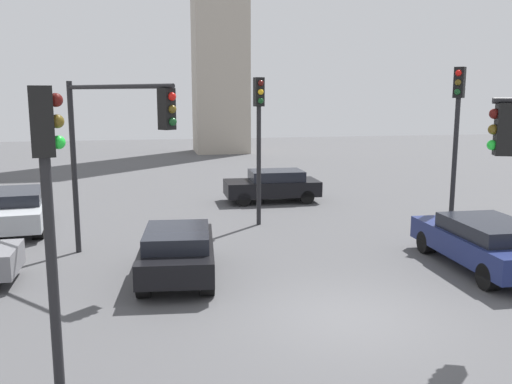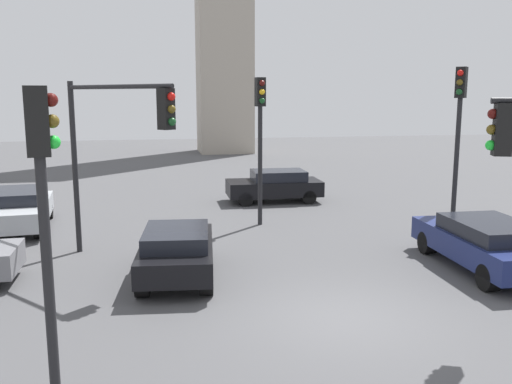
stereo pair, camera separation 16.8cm
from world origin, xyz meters
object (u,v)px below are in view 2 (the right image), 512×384
at_px(traffic_light_1, 459,120).
at_px(car_2, 19,208).
at_px(traffic_light_0, 116,131).
at_px(car_0, 275,185).
at_px(car_1, 177,250).
at_px(traffic_light_3, 43,186).
at_px(car_4, 486,243).
at_px(traffic_light_4, 260,124).

height_order(traffic_light_1, car_2, traffic_light_1).
relative_size(traffic_light_0, car_0, 1.22).
relative_size(traffic_light_0, car_1, 1.22).
bearing_deg(traffic_light_0, car_1, 4.59).
relative_size(traffic_light_1, car_1, 1.35).
xyz_separation_m(traffic_light_3, car_4, (10.34, 4.58, -2.61)).
relative_size(traffic_light_0, traffic_light_1, 0.91).
bearing_deg(car_4, traffic_light_4, 40.20).
bearing_deg(traffic_light_1, car_1, -27.94).
bearing_deg(car_4, car_1, 85.78).
distance_m(traffic_light_1, car_1, 10.37).
bearing_deg(traffic_light_1, traffic_light_4, -66.76).
height_order(traffic_light_0, car_2, traffic_light_0).
xyz_separation_m(traffic_light_0, car_0, (6.21, 8.08, -2.96)).
relative_size(traffic_light_4, car_2, 1.14).
distance_m(traffic_light_1, traffic_light_3, 14.31).
bearing_deg(traffic_light_3, traffic_light_0, 75.82).
relative_size(traffic_light_3, traffic_light_4, 0.91).
height_order(traffic_light_3, car_1, traffic_light_3).
bearing_deg(traffic_light_4, traffic_light_3, -34.23).
bearing_deg(traffic_light_0, car_4, 35.97).
distance_m(traffic_light_1, car_4, 5.07).
relative_size(car_0, car_2, 0.89).
relative_size(traffic_light_3, car_0, 1.16).
xyz_separation_m(traffic_light_0, traffic_light_3, (-0.67, -6.91, -0.34)).
xyz_separation_m(car_0, car_2, (-9.91, -3.19, -0.00)).
height_order(traffic_light_3, car_4, traffic_light_3).
bearing_deg(car_0, traffic_light_0, 53.68).
bearing_deg(car_0, car_2, 19.10).
height_order(traffic_light_3, traffic_light_4, traffic_light_4).
xyz_separation_m(car_0, car_1, (-4.75, -9.54, -0.01)).
bearing_deg(traffic_light_0, traffic_light_3, -46.05).
bearing_deg(car_2, car_4, 56.85).
bearing_deg(car_0, traffic_light_4, 71.44).
relative_size(traffic_light_0, traffic_light_3, 1.05).
bearing_deg(car_2, traffic_light_4, 78.68).
distance_m(traffic_light_1, traffic_light_4, 6.66).
relative_size(traffic_light_3, car_2, 1.04).
bearing_deg(car_0, car_1, 64.77).
bearing_deg(car_2, traffic_light_0, 32.31).
bearing_deg(car_0, traffic_light_3, 66.57).
xyz_separation_m(traffic_light_0, traffic_light_4, (4.72, 3.92, -0.03)).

